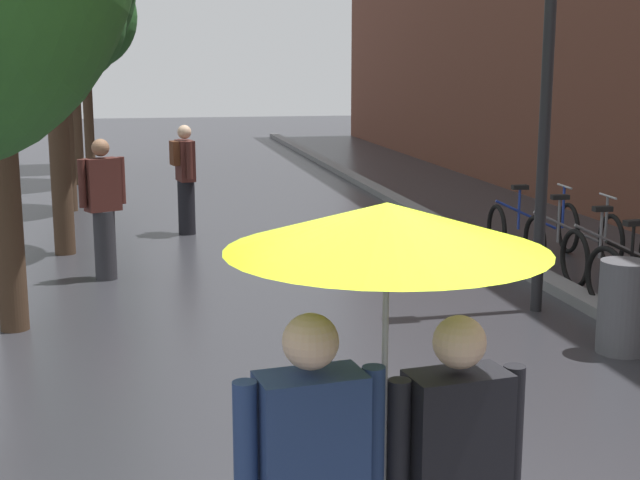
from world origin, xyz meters
TOP-DOWN VIEW (x-y plane):
  - kerb_strip at (3.20, 10.00)m, footprint 0.30×36.00m
  - street_tree_3 at (-2.72, 12.86)m, footprint 2.25×2.25m
  - street_tree_5 at (-2.68, 19.43)m, footprint 2.55×2.55m
  - parked_bicycle_3 at (3.95, 5.96)m, footprint 1.09×0.72m
  - parked_bicycle_4 at (3.89, 6.90)m, footprint 1.13×0.77m
  - parked_bicycle_5 at (3.77, 7.85)m, footprint 1.12×0.77m
  - couple_under_umbrella at (-0.58, -0.25)m, footprint 1.22×1.22m
  - street_lamp_post at (2.60, 5.17)m, footprint 0.24×0.24m
  - litter_bin at (2.75, 3.72)m, footprint 0.44×0.44m
  - pedestrian_walking_midground at (-1.92, 7.52)m, footprint 0.54×0.37m
  - pedestrian_walking_far at (-0.81, 10.25)m, footprint 0.38×0.58m

SIDE VIEW (x-z plane):
  - kerb_strip at x=3.20m, z-range 0.00..0.12m
  - parked_bicycle_3 at x=3.95m, z-range -0.10..0.86m
  - parked_bicycle_4 at x=3.89m, z-range -0.10..0.86m
  - parked_bicycle_5 at x=3.77m, z-range -0.10..0.86m
  - litter_bin at x=2.75m, z-range 0.00..0.85m
  - pedestrian_walking_midground at x=-1.92m, z-range 0.02..1.72m
  - pedestrian_walking_far at x=-0.81m, z-range 0.05..1.72m
  - couple_under_umbrella at x=-0.58m, z-range 0.39..2.48m
  - street_lamp_post at x=2.60m, z-range 0.36..4.42m
  - street_tree_3 at x=-2.72m, z-range 1.06..5.59m
  - street_tree_5 at x=-2.68m, z-range 1.17..6.16m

